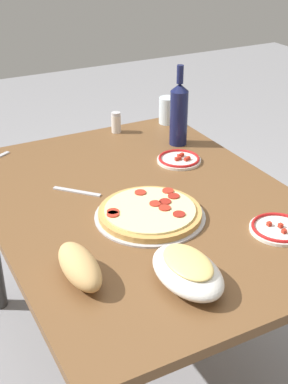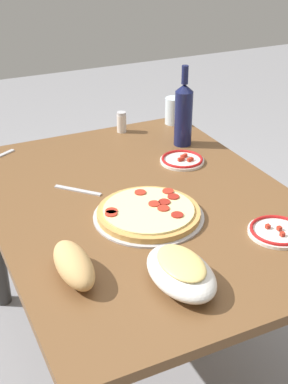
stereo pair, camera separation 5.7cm
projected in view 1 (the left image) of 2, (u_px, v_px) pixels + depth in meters
name	position (u px, v px, depth m)	size (l,w,h in m)	color
ground_plane	(144.00, 359.00, 2.04)	(8.00, 8.00, 0.00)	gray
dining_table	(144.00, 229.00, 1.76)	(1.28, 0.95, 0.71)	brown
pepperoni_pizza	(150.00, 213.00, 1.60)	(0.34, 0.34, 0.03)	#B7B7BC
baked_pasta_dish	(187.00, 270.00, 1.31)	(0.24, 0.15, 0.08)	white
wine_bottle	(179.00, 113.00, 2.05)	(0.07, 0.07, 0.32)	#141942
water_glass	(168.00, 110.00, 2.28)	(0.08, 0.08, 0.11)	silver
side_plate_near	(179.00, 159.00, 1.96)	(0.16, 0.16, 0.02)	white
side_plate_far	(279.00, 228.00, 1.54)	(0.17, 0.17, 0.02)	white
bread_loaf	(80.00, 266.00, 1.33)	(0.21, 0.09, 0.08)	tan
spice_shaker	(116.00, 122.00, 2.20)	(0.04, 0.04, 0.09)	silver
fork_left	(77.00, 192.00, 1.75)	(0.17, 0.02, 0.01)	#B7B7BC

